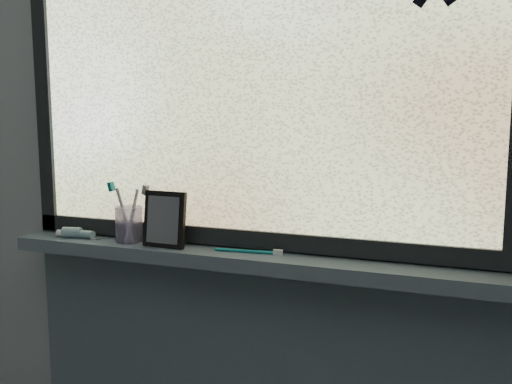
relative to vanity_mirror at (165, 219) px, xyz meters
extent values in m
cube|color=#9EA3A8|center=(0.32, 0.09, 0.15)|extent=(3.00, 0.01, 2.50)
cube|color=#4D5C67|center=(0.32, 0.01, -0.10)|extent=(1.62, 0.14, 0.04)
cube|color=silver|center=(0.32, 0.07, 0.43)|extent=(1.50, 0.01, 1.00)
cube|color=black|center=(0.32, 0.06, -0.05)|extent=(1.60, 0.03, 0.05)
cube|color=black|center=(-0.46, 0.06, 0.43)|extent=(0.05, 0.03, 1.10)
cube|color=black|center=(0.00, 0.00, 0.00)|extent=(0.13, 0.07, 0.16)
cylinder|color=#BAADE5|center=(-0.13, 0.02, -0.03)|extent=(0.09, 0.09, 0.11)
camera|label=1|loc=(0.81, -1.42, 0.31)|focal=40.00mm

